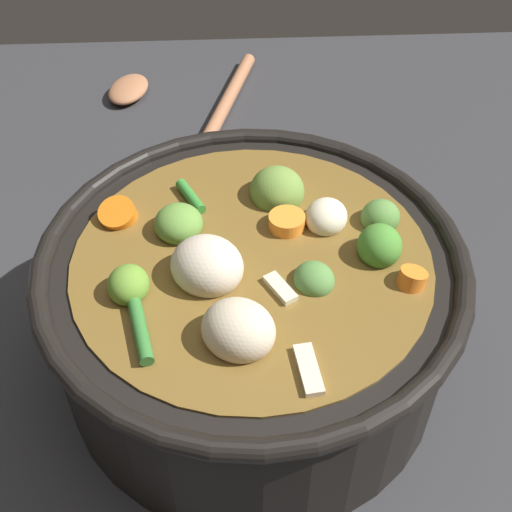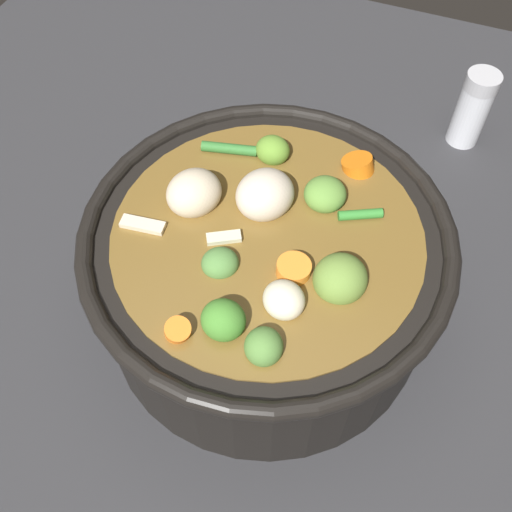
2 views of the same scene
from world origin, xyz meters
TOP-DOWN VIEW (x-y plane):
  - ground_plane at (0.00, 0.00)m, footprint 1.10×1.10m
  - cooking_pot at (0.00, -0.00)m, footprint 0.32×0.32m
  - wooden_spoon at (-0.07, 0.39)m, footprint 0.19×0.21m

SIDE VIEW (x-z plane):
  - ground_plane at x=0.00m, z-range 0.00..0.00m
  - wooden_spoon at x=-0.07m, z-range 0.00..0.02m
  - cooking_pot at x=0.00m, z-range -0.01..0.14m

